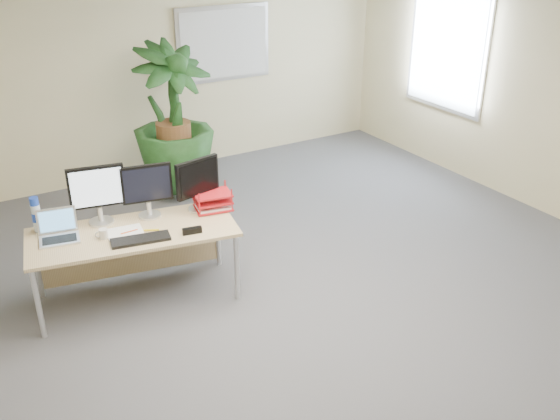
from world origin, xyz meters
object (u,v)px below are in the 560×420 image
floor_plant (174,136)px  laptop (58,231)px  desk (133,240)px  monitor_right (147,188)px  monitor_left (97,191)px

floor_plant → laptop: floor_plant is taller
desk → monitor_right: bearing=26.0°
laptop → floor_plant: bearing=44.8°
floor_plant → desk: bearing=-122.1°
monitor_left → laptop: bearing=-166.8°
monitor_right → desk: bearing=-154.0°
desk → monitor_right: (0.20, 0.10, 0.41)m
floor_plant → monitor_left: floor_plant is taller
desk → laptop: bearing=169.8°
monitor_right → laptop: size_ratio=1.34×
monitor_right → monitor_left: bearing=167.2°
monitor_right → floor_plant: bearing=61.6°
desk → floor_plant: 2.11m
monitor_right → laptop: (-0.78, 0.00, -0.22)m
floor_plant → monitor_left: size_ratio=2.89×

